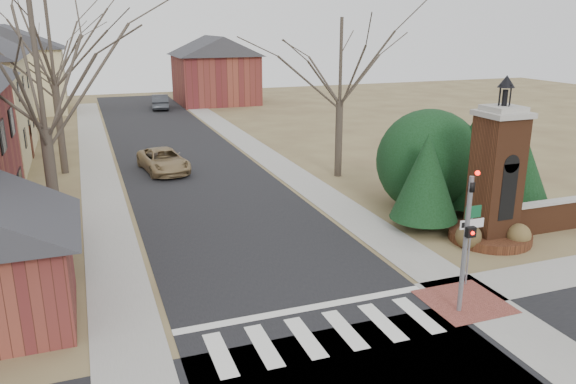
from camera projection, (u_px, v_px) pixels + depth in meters
name	position (u px, v px, depth m)	size (l,w,h in m)	color
ground	(337.00, 349.00, 14.91)	(120.00, 120.00, 0.00)	brown
main_street	(186.00, 163.00, 34.67)	(8.00, 70.00, 0.01)	black
crosswalk_zone	(325.00, 334.00, 15.63)	(8.00, 2.20, 0.02)	silver
stop_bar	(305.00, 309.00, 16.97)	(8.00, 0.35, 0.02)	silver
sidewalk_right_main	(266.00, 156.00, 36.39)	(2.00, 60.00, 0.02)	gray
sidewalk_left	(98.00, 170.00, 32.94)	(2.00, 60.00, 0.02)	gray
curb_apron	(464.00, 302.00, 17.39)	(2.40, 2.40, 0.02)	brown
traffic_signal_pole	(467.00, 231.00, 16.10)	(0.28, 0.41, 4.50)	slate
sign_post	(471.00, 230.00, 17.98)	(0.90, 0.07, 2.75)	slate
brick_gate_monument	(495.00, 188.00, 21.75)	(3.20, 3.20, 6.47)	#552D19
house_distant_left	(7.00, 68.00, 52.81)	(10.80, 8.80, 8.53)	tan
house_distant_right	(215.00, 68.00, 59.60)	(8.80, 8.80, 7.30)	brown
evergreen_near	(426.00, 176.00, 22.91)	(2.80, 2.80, 4.10)	#473D33
evergreen_mid	(475.00, 156.00, 25.00)	(3.40, 3.40, 4.70)	#473D33
evergreen_far	(525.00, 173.00, 24.96)	(2.40, 2.40, 3.30)	#473D33
evergreen_mass	(429.00, 157.00, 25.73)	(4.80, 4.80, 4.80)	black
bare_tree_0	(34.00, 42.00, 18.45)	(8.05, 8.05, 11.15)	#473D33
bare_tree_1	(48.00, 28.00, 30.03)	(8.40, 8.40, 11.64)	#473D33
bare_tree_2	(49.00, 41.00, 41.83)	(7.35, 7.35, 10.19)	#473D33
bare_tree_3	(341.00, 54.00, 29.82)	(7.00, 7.00, 9.70)	#473D33
pickup_truck	(164.00, 161.00, 32.43)	(2.20, 4.78, 1.33)	#8E744D
distant_car	(160.00, 102.00, 56.03)	(1.56, 4.48, 1.48)	#373A40
dry_shrub_left	(468.00, 236.00, 21.43)	(0.98, 0.98, 0.98)	#4F3F24
dry_shrub_right	(519.00, 235.00, 21.61)	(0.92, 0.92, 0.92)	brown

